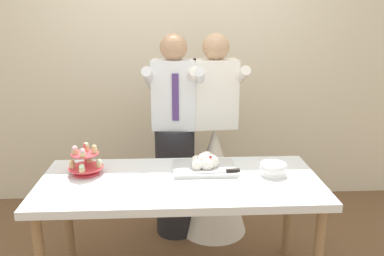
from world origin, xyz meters
name	(u,v)px	position (x,y,z in m)	size (l,w,h in m)	color
rear_wall	(176,52)	(0.00, 1.45, 1.45)	(5.20, 0.10, 2.90)	beige
dessert_table	(180,190)	(0.00, 0.00, 0.70)	(1.80, 0.80, 0.78)	silver
cupcake_stand	(86,162)	(-0.62, 0.13, 0.86)	(0.23, 0.23, 0.21)	#D83F4C
main_cake_tray	(205,164)	(0.17, 0.16, 0.82)	(0.44, 0.31, 0.12)	silver
plate_stack	(273,169)	(0.61, 0.05, 0.81)	(0.18, 0.18, 0.08)	white
person_groom	(175,148)	(-0.03, 0.70, 0.75)	(0.49, 0.52, 1.66)	#232328
person_bride	(214,166)	(0.30, 0.71, 0.58)	(0.56, 0.56, 1.66)	white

